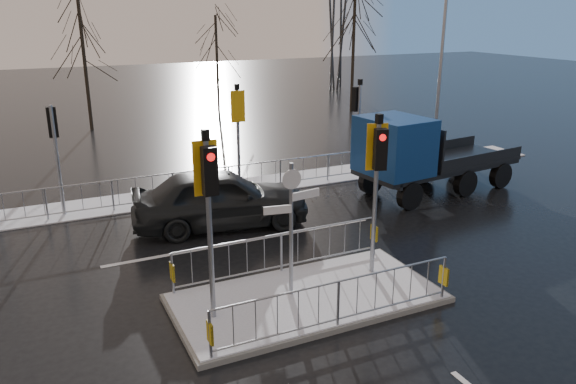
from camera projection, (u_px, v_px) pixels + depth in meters
name	position (u px, v px, depth m)	size (l,w,h in m)	color
ground	(307.00, 301.00, 12.73)	(120.00, 120.00, 0.00)	black
snow_verge	(198.00, 193.00, 20.11)	(30.00, 2.00, 0.04)	white
lane_markings	(314.00, 307.00, 12.44)	(8.00, 11.38, 0.01)	silver
traffic_island	(306.00, 285.00, 12.61)	(6.00, 3.04, 4.15)	#63635E
far_kerb_fixtures	(208.00, 169.00, 19.49)	(18.00, 0.65, 3.83)	gray
car_far_lane	(221.00, 198.00, 16.85)	(2.12, 5.26, 1.79)	black
flatbed_truck	(413.00, 154.00, 19.38)	(6.45, 2.96, 2.89)	black
tree_far_a	(82.00, 39.00, 29.33)	(3.75, 3.75, 7.08)	black
tree_far_b	(216.00, 46.00, 34.50)	(3.25, 3.25, 6.14)	black
tree_far_c	(354.00, 29.00, 34.87)	(4.00, 4.00, 7.55)	black
street_lamp_right	(443.00, 58.00, 22.97)	(1.25, 0.18, 8.00)	gray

